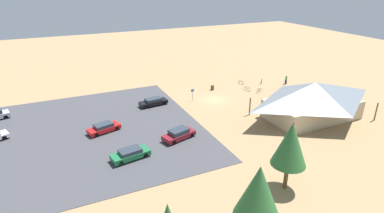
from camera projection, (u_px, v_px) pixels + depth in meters
ground at (215, 100)px, 55.10m from camera, size 160.00×160.00×0.00m
parking_lot_asphalt at (52, 139)px, 41.83m from camera, size 40.02×30.98×0.05m
bike_pavilion at (313, 98)px, 47.11m from camera, size 16.37×10.08×5.67m
trash_bin at (212, 88)px, 59.95m from camera, size 0.60×0.60×0.90m
lot_sign at (192, 93)px, 54.31m from camera, size 0.56×0.08×2.20m
pine_far_east at (258, 192)px, 24.00m from camera, size 3.72×3.72×7.17m
pine_far_west at (290, 144)px, 30.32m from camera, size 3.49×3.49×7.39m
bicycle_red_lone_east at (349, 95)px, 56.63m from camera, size 1.69×0.55×0.79m
bicycle_green_yard_center at (302, 94)px, 57.02m from camera, size 0.71×1.57×0.87m
bicycle_yellow_near_porch at (327, 91)px, 58.40m from camera, size 1.66×0.73×0.75m
bicycle_purple_front_row at (332, 96)px, 56.04m from camera, size 0.48×1.61×0.80m
bicycle_silver_trailside at (261, 82)px, 63.50m from camera, size 1.25×1.33×0.85m
bicycle_blue_back_row at (294, 91)px, 58.58m from camera, size 1.57×0.89×0.89m
bicycle_black_yard_left at (316, 96)px, 56.00m from camera, size 0.48×1.77×0.90m
bicycle_orange_yard_right at (241, 82)px, 63.40m from camera, size 0.48×1.64×0.75m
bicycle_teal_edge_south at (339, 91)px, 58.30m from camera, size 1.45×1.07×0.81m
bicycle_white_near_sign at (313, 89)px, 59.54m from camera, size 0.65×1.65×0.90m
bicycle_red_edge_north at (259, 91)px, 58.62m from camera, size 1.66×0.82×0.81m
bicycle_green_by_bin at (247, 89)px, 59.51m from camera, size 0.54×1.63×0.85m
car_black_far_end at (153, 102)px, 52.50m from camera, size 4.84×2.25×1.28m
car_green_front_row at (130, 154)px, 37.07m from camera, size 4.78×2.55×1.29m
car_maroon_aisle_side at (179, 134)px, 41.59m from camera, size 4.82×3.03×1.43m
car_red_mid_lot at (104, 128)px, 43.50m from camera, size 4.76×2.96×1.26m
visitor_near_lot at (286, 80)px, 62.97m from camera, size 0.36×0.37×1.83m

